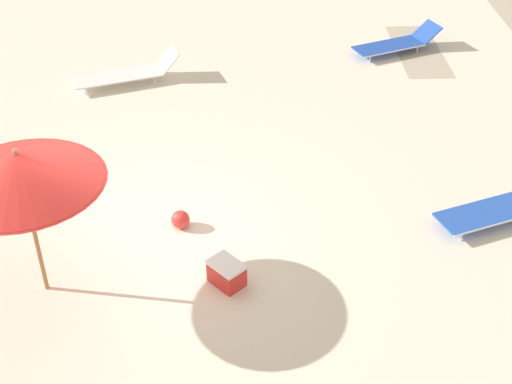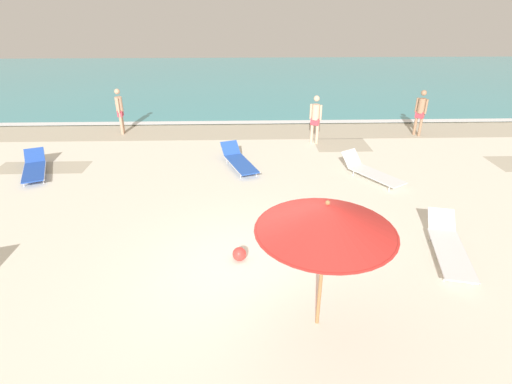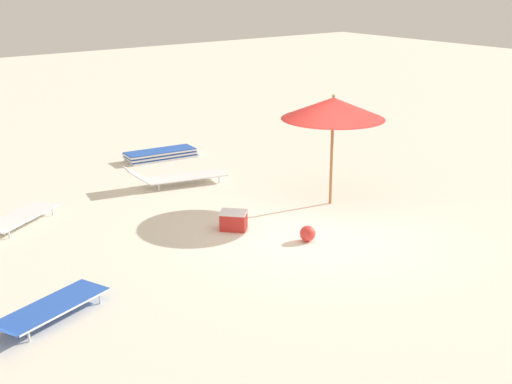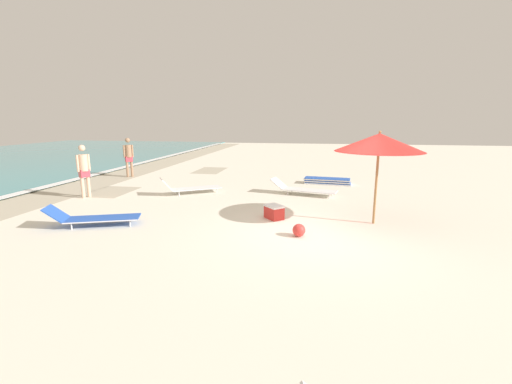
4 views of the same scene
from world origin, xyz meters
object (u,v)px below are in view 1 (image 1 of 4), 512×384
beach_ball (180,219)px  cooler_box (227,273)px  sun_lounger_mid_beach_solo (128,73)px  sun_lounger_under_umbrella (501,207)px  sun_lounger_beside_umbrella (397,43)px  beach_umbrella (19,169)px

beach_ball → cooler_box: size_ratio=0.48×
sun_lounger_mid_beach_solo → sun_lounger_under_umbrella: bearing=34.0°
sun_lounger_mid_beach_solo → beach_ball: sun_lounger_mid_beach_solo is taller
sun_lounger_under_umbrella → sun_lounger_beside_umbrella: (-6.25, -0.42, 0.00)m
sun_lounger_beside_umbrella → sun_lounger_mid_beach_solo: bearing=-99.5°
sun_lounger_beside_umbrella → sun_lounger_mid_beach_solo: size_ratio=0.92×
beach_ball → sun_lounger_mid_beach_solo: bearing=-164.7°
sun_lounger_under_umbrella → sun_lounger_beside_umbrella: sun_lounger_under_umbrella is taller
sun_lounger_mid_beach_solo → beach_ball: size_ratio=7.95×
sun_lounger_under_umbrella → sun_lounger_mid_beach_solo: sun_lounger_mid_beach_solo is taller
beach_umbrella → sun_lounger_mid_beach_solo: 6.56m
sun_lounger_under_umbrella → sun_lounger_mid_beach_solo: (-4.92, -6.40, 0.00)m
sun_lounger_mid_beach_solo → cooler_box: (6.28, 2.07, -0.03)m
sun_lounger_beside_umbrella → beach_ball: 7.82m
beach_umbrella → sun_lounger_under_umbrella: bearing=101.3°
sun_lounger_mid_beach_solo → sun_lounger_beside_umbrella: bearing=84.1°
beach_ball → cooler_box: bearing=28.8°
beach_umbrella → sun_lounger_mid_beach_solo: size_ratio=1.00×
cooler_box → beach_ball: bearing=-13.3°
sun_lounger_under_umbrella → cooler_box: size_ratio=3.66×
beach_ball → cooler_box: (1.30, 0.72, 0.04)m
beach_ball → sun_lounger_under_umbrella: bearing=90.7°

